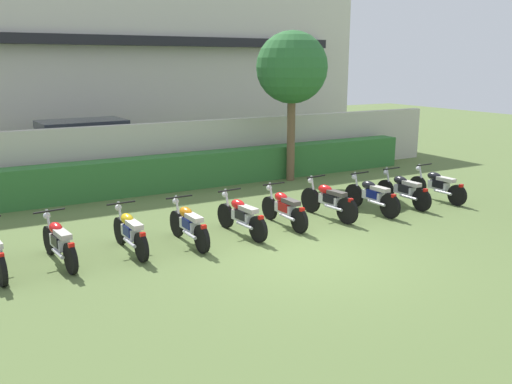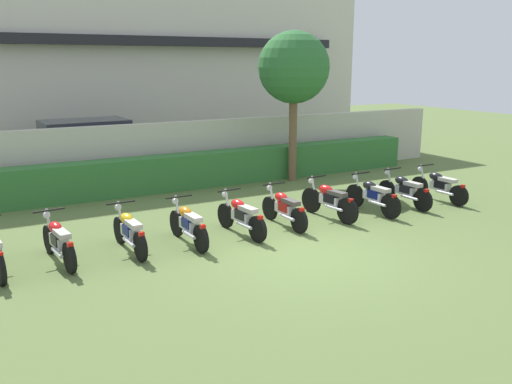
% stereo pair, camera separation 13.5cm
% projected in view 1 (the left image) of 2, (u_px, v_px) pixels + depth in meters
% --- Properties ---
extents(ground, '(60.00, 60.00, 0.00)m').
position_uv_depth(ground, '(309.00, 254.00, 10.78)').
color(ground, '#566B38').
extents(building, '(21.71, 6.50, 8.54)m').
position_uv_depth(building, '(102.00, 49.00, 22.87)').
color(building, beige).
rests_on(building, ground).
extents(compound_wall, '(20.62, 0.30, 1.95)m').
position_uv_depth(compound_wall, '(174.00, 153.00, 16.79)').
color(compound_wall, '#BCB7A8').
rests_on(compound_wall, ground).
extents(hedge_row, '(16.50, 0.70, 1.05)m').
position_uv_depth(hedge_row, '(183.00, 171.00, 16.30)').
color(hedge_row, '#337033').
rests_on(hedge_row, ground).
extents(parked_car, '(4.60, 2.29, 1.89)m').
position_uv_depth(parked_car, '(88.00, 149.00, 17.97)').
color(parked_car, black).
rests_on(parked_car, ground).
extents(tree_near_inspector, '(2.24, 2.24, 4.71)m').
position_uv_depth(tree_near_inspector, '(292.00, 68.00, 16.78)').
color(tree_near_inspector, brown).
rests_on(tree_near_inspector, ground).
extents(motorcycle_in_row_1, '(0.60, 1.87, 0.95)m').
position_uv_depth(motorcycle_in_row_1, '(59.00, 241.00, 10.20)').
color(motorcycle_in_row_1, black).
rests_on(motorcycle_in_row_1, ground).
extents(motorcycle_in_row_2, '(0.60, 1.81, 0.95)m').
position_uv_depth(motorcycle_in_row_2, '(130.00, 231.00, 10.79)').
color(motorcycle_in_row_2, black).
rests_on(motorcycle_in_row_2, ground).
extents(motorcycle_in_row_3, '(0.60, 1.83, 0.95)m').
position_uv_depth(motorcycle_in_row_3, '(189.00, 224.00, 11.29)').
color(motorcycle_in_row_3, black).
rests_on(motorcycle_in_row_3, ground).
extents(motorcycle_in_row_4, '(0.60, 1.85, 0.94)m').
position_uv_depth(motorcycle_in_row_4, '(241.00, 216.00, 11.92)').
color(motorcycle_in_row_4, black).
rests_on(motorcycle_in_row_4, ground).
extents(motorcycle_in_row_5, '(0.60, 1.81, 0.94)m').
position_uv_depth(motorcycle_in_row_5, '(284.00, 208.00, 12.55)').
color(motorcycle_in_row_5, black).
rests_on(motorcycle_in_row_5, ground).
extents(motorcycle_in_row_6, '(0.60, 1.92, 0.98)m').
position_uv_depth(motorcycle_in_row_6, '(329.00, 200.00, 13.21)').
color(motorcycle_in_row_6, black).
rests_on(motorcycle_in_row_6, ground).
extents(motorcycle_in_row_7, '(0.60, 1.90, 0.97)m').
position_uv_depth(motorcycle_in_row_7, '(372.00, 195.00, 13.69)').
color(motorcycle_in_row_7, black).
rests_on(motorcycle_in_row_7, ground).
extents(motorcycle_in_row_8, '(0.60, 1.88, 0.95)m').
position_uv_depth(motorcycle_in_row_8, '(403.00, 190.00, 14.35)').
color(motorcycle_in_row_8, black).
rests_on(motorcycle_in_row_8, ground).
extents(motorcycle_in_row_9, '(0.60, 1.91, 0.94)m').
position_uv_depth(motorcycle_in_row_9, '(437.00, 185.00, 14.91)').
color(motorcycle_in_row_9, black).
rests_on(motorcycle_in_row_9, ground).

